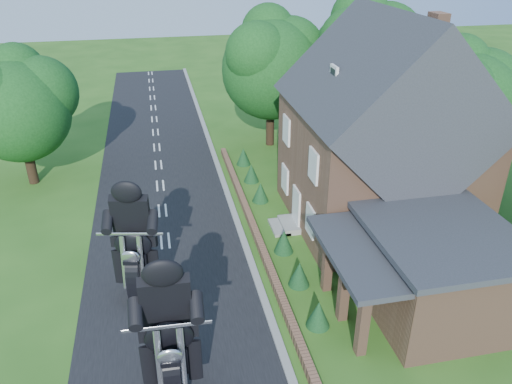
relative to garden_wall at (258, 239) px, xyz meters
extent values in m
plane|color=#295818|center=(-4.30, -5.00, -0.20)|extent=(120.00, 120.00, 0.00)
cube|color=black|center=(-4.30, -5.00, -0.19)|extent=(7.00, 80.00, 0.02)
cube|color=gray|center=(-0.65, -5.00, -0.14)|extent=(0.30, 80.00, 0.12)
cube|color=#885D45|center=(0.00, 0.00, 0.00)|extent=(0.30, 22.00, 0.40)
cube|color=#885D45|center=(6.20, 1.00, 2.80)|extent=(8.00, 8.00, 6.00)
cube|color=#292B30|center=(6.20, 1.00, 5.80)|extent=(8.48, 8.64, 8.48)
cube|color=#885D45|center=(8.20, 1.00, 9.00)|extent=(0.60, 0.90, 1.60)
cube|color=white|center=(3.60, 1.00, 7.30)|extent=(0.12, 0.80, 0.90)
cube|color=black|center=(3.54, 1.00, 7.30)|extent=(0.04, 0.55, 0.65)
cube|color=white|center=(2.14, 1.00, 0.85)|extent=(0.10, 1.10, 2.10)
cube|color=gray|center=(1.80, 1.00, -0.05)|extent=(0.80, 1.60, 0.30)
cube|color=gray|center=(1.30, 1.00, -0.12)|extent=(0.80, 1.60, 0.15)
cube|color=white|center=(2.14, -1.20, 1.40)|extent=(0.10, 1.10, 1.40)
cube|color=black|center=(2.12, -1.20, 1.40)|extent=(0.04, 0.92, 1.22)
cube|color=white|center=(2.14, 3.20, 1.40)|extent=(0.10, 1.10, 1.40)
cube|color=black|center=(2.12, 3.20, 1.40)|extent=(0.04, 0.92, 1.22)
cube|color=white|center=(2.14, -1.20, 4.10)|extent=(0.10, 1.10, 1.40)
cube|color=black|center=(2.12, -1.20, 4.10)|extent=(0.04, 0.92, 1.22)
cube|color=white|center=(2.14, 3.20, 4.10)|extent=(0.10, 1.10, 1.40)
cube|color=black|center=(2.12, 3.20, 4.10)|extent=(0.04, 0.92, 1.22)
cube|color=#885D45|center=(5.70, -5.80, 1.40)|extent=(5.00, 5.60, 3.20)
cube|color=#292B30|center=(5.70, -5.80, 3.12)|extent=(5.30, 5.94, 0.24)
cube|color=#292B30|center=(2.60, -5.80, 2.75)|extent=(2.60, 5.32, 0.22)
cube|color=#885D45|center=(2.00, -7.60, 1.20)|extent=(0.35, 0.35, 2.80)
cube|color=#885D45|center=(2.00, -5.80, 1.20)|extent=(0.35, 0.35, 2.80)
cube|color=#885D45|center=(2.00, -4.00, 1.20)|extent=(0.35, 0.35, 2.80)
cylinder|color=black|center=(12.20, 3.50, 1.30)|extent=(0.56, 0.56, 3.00)
sphere|color=#124015|center=(12.20, 3.50, 4.45)|extent=(6.00, 6.00, 6.00)
sphere|color=#124015|center=(13.55, 4.10, 5.35)|extent=(4.32, 4.32, 4.32)
sphere|color=#124015|center=(11.15, 2.60, 5.65)|extent=(3.72, 3.72, 3.72)
sphere|color=#124015|center=(12.30, 4.70, 6.55)|extent=(3.30, 3.30, 3.30)
cylinder|color=black|center=(9.70, 11.00, 1.60)|extent=(0.56, 0.56, 3.60)
sphere|color=#124015|center=(9.70, 11.00, 5.38)|extent=(7.20, 7.20, 7.20)
sphere|color=#124015|center=(11.32, 11.72, 6.46)|extent=(5.18, 5.18, 5.18)
sphere|color=#124015|center=(8.44, 9.92, 6.82)|extent=(4.46, 4.46, 4.46)
sphere|color=#124015|center=(9.80, 12.44, 7.90)|extent=(3.96, 3.96, 3.96)
cylinder|color=black|center=(3.70, 12.00, 1.50)|extent=(0.56, 0.56, 3.40)
sphere|color=#124015|center=(3.70, 12.00, 4.96)|extent=(6.40, 6.40, 6.40)
sphere|color=#124015|center=(5.14, 12.64, 5.92)|extent=(4.61, 4.61, 4.61)
sphere|color=#124015|center=(2.58, 11.04, 6.24)|extent=(3.97, 3.97, 3.97)
sphere|color=#124015|center=(3.80, 13.28, 7.20)|extent=(3.52, 3.52, 3.52)
cylinder|color=black|center=(-11.30, 9.00, 1.20)|extent=(0.56, 0.56, 2.80)
sphere|color=#124015|center=(-11.30, 9.00, 4.14)|extent=(5.60, 5.60, 5.60)
sphere|color=#124015|center=(-10.04, 9.56, 4.98)|extent=(4.03, 4.03, 4.03)
sphere|color=#124015|center=(-11.20, 10.12, 6.10)|extent=(3.08, 3.08, 3.08)
cone|color=#113619|center=(1.00, -6.00, 0.35)|extent=(0.90, 0.90, 1.10)
cone|color=#113619|center=(1.00, -3.50, 0.35)|extent=(0.90, 0.90, 1.10)
cone|color=#113619|center=(1.00, -1.00, 0.35)|extent=(0.90, 0.90, 1.10)
cone|color=#113619|center=(1.00, 4.00, 0.35)|extent=(0.90, 0.90, 1.10)
cone|color=#113619|center=(1.00, 6.50, 0.35)|extent=(0.90, 0.90, 1.10)
cone|color=#113619|center=(1.00, 9.00, 0.35)|extent=(0.90, 0.90, 1.10)
camera|label=1|loc=(-4.19, -19.47, 12.77)|focal=35.00mm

